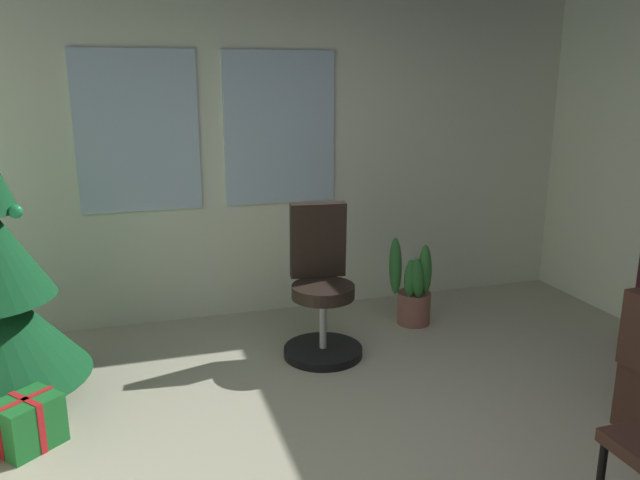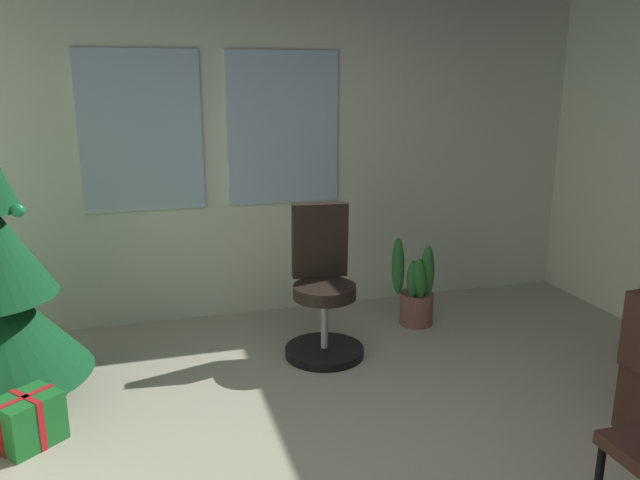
% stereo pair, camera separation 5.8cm
% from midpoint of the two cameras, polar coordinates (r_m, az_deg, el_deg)
% --- Properties ---
extents(wall_back_with_windows, '(5.46, 0.12, 2.78)m').
position_cam_midpoint_polar(wall_back_with_windows, '(5.09, -4.89, 8.66)').
color(wall_back_with_windows, silver).
rests_on(wall_back_with_windows, ground_plane).
extents(gift_box_green, '(0.40, 0.39, 0.29)m').
position_cam_midpoint_polar(gift_box_green, '(3.80, -24.73, -14.77)').
color(gift_box_green, '#1E722D').
rests_on(gift_box_green, ground_plane).
extents(office_chair, '(0.56, 0.56, 1.07)m').
position_cam_midpoint_polar(office_chair, '(4.41, 0.65, -5.21)').
color(office_chair, black).
rests_on(office_chair, ground_plane).
extents(potted_plant, '(0.36, 0.36, 0.72)m').
position_cam_midpoint_polar(potted_plant, '(4.99, 9.09, -4.65)').
color(potted_plant, brown).
rests_on(potted_plant, ground_plane).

